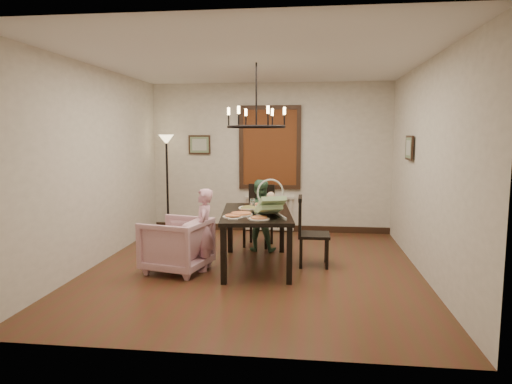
% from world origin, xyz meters
% --- Properties ---
extents(room_shell, '(4.51, 5.00, 2.81)m').
position_xyz_m(room_shell, '(0.00, 0.37, 1.40)').
color(room_shell, '#4C311A').
rests_on(room_shell, ground).
extents(dining_table, '(1.13, 1.76, 0.78)m').
position_xyz_m(dining_table, '(0.03, 0.12, 0.69)').
color(dining_table, black).
rests_on(dining_table, room_shell).
extents(chair_far, '(0.52, 0.52, 1.02)m').
position_xyz_m(chair_far, '(-0.08, 1.30, 0.51)').
color(chair_far, black).
rests_on(chair_far, room_shell).
extents(chair_right, '(0.44, 0.44, 1.00)m').
position_xyz_m(chair_right, '(0.83, 0.26, 0.50)').
color(chair_right, black).
rests_on(chair_right, room_shell).
extents(armchair, '(0.96, 0.95, 0.73)m').
position_xyz_m(armchair, '(-1.02, -0.23, 0.36)').
color(armchair, '#E1ACC2').
rests_on(armchair, room_shell).
extents(elderly_woman, '(0.27, 0.37, 0.93)m').
position_xyz_m(elderly_woman, '(-0.66, -0.14, 0.47)').
color(elderly_woman, '#E3A0B6').
rests_on(elderly_woman, room_shell).
extents(seated_man, '(0.48, 0.39, 0.95)m').
position_xyz_m(seated_man, '(-0.03, 1.00, 0.47)').
color(seated_man, '#43704E').
rests_on(seated_man, room_shell).
extents(baby_bouncer, '(0.53, 0.62, 0.34)m').
position_xyz_m(baby_bouncer, '(0.25, -0.24, 0.95)').
color(baby_bouncer, '#ABD895').
rests_on(baby_bouncer, dining_table).
extents(salad_bowl, '(0.34, 0.34, 0.08)m').
position_xyz_m(salad_bowl, '(-0.07, 0.08, 0.82)').
color(salad_bowl, white).
rests_on(salad_bowl, dining_table).
extents(pizza_platter, '(0.31, 0.31, 0.04)m').
position_xyz_m(pizza_platter, '(-0.14, -0.19, 0.80)').
color(pizza_platter, tan).
rests_on(pizza_platter, dining_table).
extents(drinking_glass, '(0.07, 0.07, 0.15)m').
position_xyz_m(drinking_glass, '(-0.03, 0.10, 0.85)').
color(drinking_glass, silver).
rests_on(drinking_glass, dining_table).
extents(window_blinds, '(1.00, 0.03, 1.40)m').
position_xyz_m(window_blinds, '(0.00, 2.46, 1.60)').
color(window_blinds, brown).
rests_on(window_blinds, room_shell).
extents(radiator, '(0.92, 0.12, 0.62)m').
position_xyz_m(radiator, '(0.00, 2.48, 0.35)').
color(radiator, silver).
rests_on(radiator, room_shell).
extents(picture_back, '(0.42, 0.03, 0.36)m').
position_xyz_m(picture_back, '(-1.35, 2.47, 1.65)').
color(picture_back, black).
rests_on(picture_back, room_shell).
extents(picture_right, '(0.03, 0.42, 0.36)m').
position_xyz_m(picture_right, '(2.21, 0.90, 1.65)').
color(picture_right, black).
rests_on(picture_right, room_shell).
extents(floor_lamp, '(0.30, 0.30, 1.80)m').
position_xyz_m(floor_lamp, '(-1.90, 2.15, 0.90)').
color(floor_lamp, black).
rests_on(floor_lamp, room_shell).
extents(chandelier, '(0.80, 0.80, 0.04)m').
position_xyz_m(chandelier, '(0.03, 0.12, 1.95)').
color(chandelier, black).
rests_on(chandelier, room_shell).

